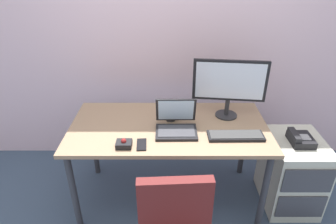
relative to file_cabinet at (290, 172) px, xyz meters
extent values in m
plane|color=#3B4C61|center=(-1.04, 0.05, -0.31)|extent=(8.00, 8.00, 0.00)
cube|color=silver|center=(-1.04, 0.79, 1.09)|extent=(6.00, 0.10, 2.80)
cube|color=#927356|center=(-1.04, 0.05, 0.42)|extent=(1.55, 0.79, 0.03)
cylinder|color=#2D2D33|center=(-1.75, -0.29, 0.05)|extent=(0.05, 0.05, 0.72)
cylinder|color=#2D2D33|center=(-0.32, -0.29, 0.05)|extent=(0.05, 0.05, 0.72)
cylinder|color=#2D2D33|center=(-1.75, 0.38, 0.05)|extent=(0.05, 0.05, 0.72)
cylinder|color=#2D2D33|center=(-0.32, 0.38, 0.05)|extent=(0.05, 0.05, 0.72)
cube|color=#BBBAA7|center=(0.00, 0.00, 0.00)|extent=(0.42, 0.52, 0.63)
cube|color=#38383D|center=(0.00, -0.26, 0.14)|extent=(0.38, 0.01, 0.21)
cube|color=#38383D|center=(0.00, -0.26, -0.13)|extent=(0.38, 0.01, 0.21)
cube|color=black|center=(0.00, -0.02, 0.34)|extent=(0.17, 0.20, 0.06)
cube|color=black|center=(-0.06, -0.02, 0.39)|extent=(0.05, 0.18, 0.04)
cube|color=gray|center=(0.02, -0.03, 0.37)|extent=(0.07, 0.08, 0.01)
cube|color=maroon|center=(-1.01, -0.79, 0.41)|extent=(0.40, 0.08, 0.42)
cylinder|color=#262628|center=(-0.56, 0.20, 0.44)|extent=(0.18, 0.18, 0.01)
cylinder|color=#262628|center=(-0.56, 0.20, 0.52)|extent=(0.04, 0.04, 0.14)
cube|color=black|center=(-0.56, 0.20, 0.75)|extent=(0.58, 0.09, 0.33)
cube|color=silver|center=(-0.56, 0.19, 0.75)|extent=(0.53, 0.07, 0.29)
cube|color=black|center=(-0.55, -0.12, 0.45)|extent=(0.41, 0.14, 0.02)
cube|color=#353535|center=(-0.55, -0.12, 0.46)|extent=(0.38, 0.12, 0.01)
cube|color=black|center=(-0.98, -0.07, 0.45)|extent=(0.31, 0.22, 0.02)
cube|color=#38383D|center=(-0.98, -0.07, 0.46)|extent=(0.27, 0.17, 0.00)
cube|color=black|center=(-0.98, 0.07, 0.56)|extent=(0.31, 0.07, 0.21)
cube|color=silver|center=(-0.98, 0.06, 0.56)|extent=(0.27, 0.06, 0.19)
cube|color=black|center=(-1.35, -0.24, 0.46)|extent=(0.11, 0.09, 0.04)
sphere|color=maroon|center=(-1.35, -0.24, 0.48)|extent=(0.04, 0.04, 0.04)
cylinder|color=black|center=(-1.02, 0.13, 0.49)|extent=(0.08, 0.08, 0.11)
torus|color=black|center=(-0.98, 0.13, 0.50)|extent=(0.01, 0.07, 0.07)
cube|color=black|center=(-1.23, -0.22, 0.44)|extent=(0.08, 0.15, 0.01)
camera|label=1|loc=(-1.05, -1.91, 1.62)|focal=31.09mm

